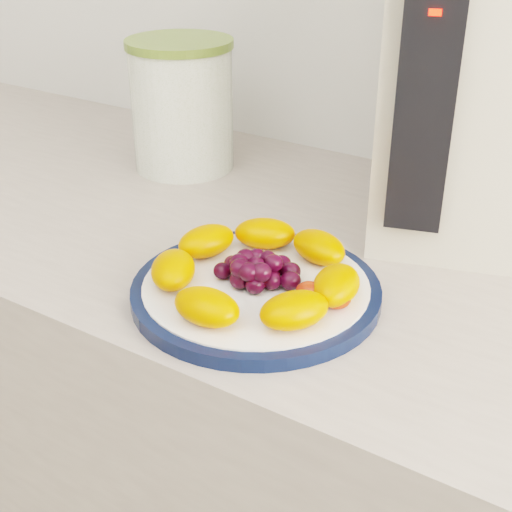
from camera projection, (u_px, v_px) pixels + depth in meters
The scene contains 10 objects.
counter at pixel (255, 478), 1.13m from camera, with size 3.50×0.60×0.90m, color #AEA094.
cabinet_face at pixel (255, 492), 1.15m from camera, with size 3.48×0.58×0.84m, color #99705C.
plate_rim at pixel (256, 291), 0.76m from camera, with size 0.26×0.26×0.01m, color #0A1534.
plate_face at pixel (256, 290), 0.76m from camera, with size 0.24×0.24×0.02m, color white.
canister at pixel (182, 109), 1.06m from camera, with size 0.15×0.15×0.18m, color #506823.
canister_lid at pixel (179, 43), 1.02m from camera, with size 0.16×0.16×0.01m, color olive.
appliance_body at pixel (476, 85), 0.85m from camera, with size 0.20×0.28×0.35m, color beige.
appliance_panel at pixel (424, 112), 0.74m from camera, with size 0.06×0.02×0.26m, color black.
appliance_led at pixel (435, 12), 0.68m from camera, with size 0.01×0.01×0.01m, color #FF0C05.
fruit_plate at pixel (259, 269), 0.75m from camera, with size 0.23×0.22×0.03m.
Camera 1 is at (0.45, 0.50, 1.30)m, focal length 50.00 mm.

